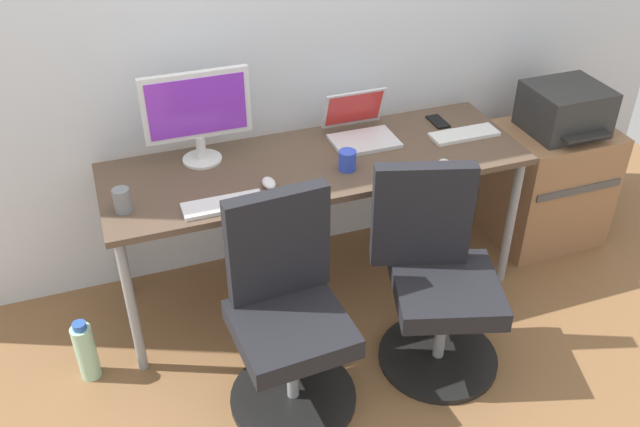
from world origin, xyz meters
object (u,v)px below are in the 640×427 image
(side_cabinet, at_px, (549,184))
(open_laptop, at_px, (360,128))
(water_bottle_on_floor, at_px, (86,351))
(office_chair_right, at_px, (436,281))
(printer, at_px, (565,109))
(desktop_monitor, at_px, (197,111))
(office_chair_left, at_px, (287,316))
(coffee_mug, at_px, (347,160))

(side_cabinet, xyz_separation_m, open_laptop, (-1.08, 0.14, 0.47))
(side_cabinet, bearing_deg, water_bottle_on_floor, -174.32)
(office_chair_right, distance_m, printer, 1.25)
(desktop_monitor, bearing_deg, office_chair_left, -79.32)
(office_chair_left, xyz_separation_m, side_cabinet, (1.70, 0.62, -0.09))
(coffee_mug, bearing_deg, open_laptop, 57.16)
(water_bottle_on_floor, bearing_deg, office_chair_left, -24.73)
(side_cabinet, distance_m, coffee_mug, 1.33)
(open_laptop, bearing_deg, printer, -7.43)
(office_chair_right, height_order, open_laptop, open_laptop)
(printer, relative_size, water_bottle_on_floor, 1.29)
(side_cabinet, relative_size, desktop_monitor, 1.39)
(office_chair_right, xyz_separation_m, printer, (1.03, 0.62, 0.36))
(office_chair_right, bearing_deg, coffee_mug, 113.83)
(coffee_mug, bearing_deg, water_bottle_on_floor, -174.28)
(water_bottle_on_floor, relative_size, desktop_monitor, 0.65)
(office_chair_left, distance_m, open_laptop, 1.05)
(open_laptop, relative_size, coffee_mug, 3.37)
(open_laptop, bearing_deg, water_bottle_on_floor, -164.78)
(side_cabinet, bearing_deg, office_chair_left, -159.85)
(printer, bearing_deg, office_chair_right, -148.69)
(water_bottle_on_floor, xyz_separation_m, coffee_mug, (1.26, 0.13, 0.64))
(office_chair_left, bearing_deg, open_laptop, 50.94)
(office_chair_right, bearing_deg, side_cabinet, 31.35)
(office_chair_right, relative_size, water_bottle_on_floor, 3.03)
(side_cabinet, xyz_separation_m, desktop_monitor, (-1.85, 0.18, 0.66))
(water_bottle_on_floor, xyz_separation_m, desktop_monitor, (0.66, 0.42, 0.85))
(water_bottle_on_floor, bearing_deg, side_cabinet, 5.68)
(water_bottle_on_floor, bearing_deg, desktop_monitor, 32.78)
(desktop_monitor, height_order, open_laptop, desktop_monitor)
(office_chair_left, xyz_separation_m, open_laptop, (0.62, 0.76, 0.38))
(open_laptop, xyz_separation_m, coffee_mug, (-0.17, -0.26, -0.01))
(desktop_monitor, xyz_separation_m, coffee_mug, (0.60, -0.30, -0.20))
(open_laptop, bearing_deg, office_chair_right, -86.09)
(water_bottle_on_floor, xyz_separation_m, open_laptop, (1.43, 0.39, 0.65))
(office_chair_right, distance_m, coffee_mug, 0.66)
(printer, height_order, open_laptop, open_laptop)
(office_chair_right, distance_m, desktop_monitor, 1.28)
(printer, relative_size, open_laptop, 1.29)
(office_chair_left, height_order, side_cabinet, office_chair_left)
(office_chair_left, bearing_deg, water_bottle_on_floor, 155.27)
(office_chair_left, relative_size, printer, 2.35)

